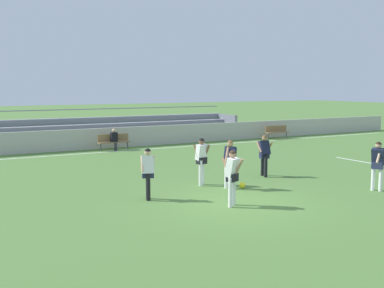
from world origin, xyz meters
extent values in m
plane|color=#517A38|center=(0.00, 0.00, 0.00)|extent=(160.00, 160.00, 0.00)
cube|color=white|center=(0.00, 12.73, 0.00)|extent=(44.00, 0.12, 0.01)
cube|color=white|center=(9.72, 3.08, 0.00)|extent=(0.12, 4.40, 0.01)
cube|color=#BCB7AD|center=(0.00, 14.29, 0.59)|extent=(48.00, 0.16, 1.17)
cube|color=#B2B2B7|center=(1.57, 15.65, 0.38)|extent=(18.27, 0.36, 0.08)
cube|color=slate|center=(1.57, 15.45, 0.19)|extent=(18.27, 0.04, 0.38)
cube|color=#B2B2B7|center=(1.57, 16.40, 0.77)|extent=(18.27, 0.36, 0.08)
cube|color=slate|center=(1.57, 16.20, 0.57)|extent=(18.27, 0.04, 0.38)
cube|color=#B2B2B7|center=(1.57, 17.15, 1.15)|extent=(18.27, 0.36, 0.08)
cube|color=slate|center=(1.57, 16.95, 0.96)|extent=(18.27, 0.04, 0.38)
cube|color=#B2B2B7|center=(1.57, 17.90, 1.53)|extent=(18.27, 0.36, 0.08)
cube|color=slate|center=(1.57, 17.70, 1.34)|extent=(18.27, 0.04, 0.38)
cube|color=slate|center=(10.60, 16.78, 0.77)|extent=(0.20, 2.61, 1.53)
cylinder|color=slate|center=(1.57, 18.15, 2.08)|extent=(18.27, 0.06, 0.06)
cube|color=olive|center=(12.45, 13.22, 0.45)|extent=(1.80, 0.40, 0.06)
cube|color=olive|center=(12.45, 13.40, 0.70)|extent=(1.80, 0.05, 0.40)
cylinder|color=#47474C|center=(11.67, 13.22, 0.23)|extent=(0.07, 0.07, 0.45)
cylinder|color=#47474C|center=(13.23, 13.22, 0.23)|extent=(0.07, 0.07, 0.45)
cube|color=olive|center=(0.86, 13.22, 0.45)|extent=(1.80, 0.40, 0.06)
cube|color=olive|center=(0.86, 13.40, 0.70)|extent=(1.80, 0.05, 0.40)
cylinder|color=#47474C|center=(0.08, 13.22, 0.23)|extent=(0.07, 0.07, 0.45)
cylinder|color=#47474C|center=(1.64, 13.22, 0.23)|extent=(0.07, 0.07, 0.45)
cylinder|color=#2D2D38|center=(0.86, 13.00, 0.23)|extent=(0.16, 0.16, 0.45)
cube|color=black|center=(0.86, 13.22, 0.74)|extent=(0.36, 0.24, 0.52)
sphere|color=#D6A884|center=(0.86, 13.22, 1.10)|extent=(0.21, 0.21, 0.21)
cylinder|color=white|center=(0.49, 2.89, 0.46)|extent=(0.13, 0.13, 0.92)
cylinder|color=white|center=(0.32, 2.73, 0.46)|extent=(0.13, 0.13, 0.92)
cube|color=black|center=(0.40, 2.81, 0.90)|extent=(0.39, 0.27, 0.24)
cube|color=white|center=(0.40, 2.81, 1.20)|extent=(0.42, 0.35, 0.59)
cylinder|color=brown|center=(0.57, 2.72, 1.24)|extent=(0.12, 0.33, 0.49)
cylinder|color=brown|center=(0.24, 2.91, 1.24)|extent=(0.12, 0.33, 0.49)
sphere|color=brown|center=(0.40, 2.81, 1.58)|extent=(0.21, 0.21, 0.21)
sphere|color=black|center=(0.40, 2.81, 1.60)|extent=(0.20, 0.20, 0.20)
cylinder|color=white|center=(1.02, 1.67, 0.46)|extent=(0.13, 0.13, 0.91)
cylinder|color=white|center=(0.90, 1.95, 0.46)|extent=(0.13, 0.13, 0.91)
cube|color=white|center=(0.96, 1.81, 0.89)|extent=(0.40, 0.42, 0.24)
cube|color=#191E38|center=(0.96, 1.81, 1.19)|extent=(0.53, 0.53, 0.60)
cylinder|color=#A87A5B|center=(0.77, 1.73, 1.23)|extent=(0.28, 0.25, 0.50)
cylinder|color=#A87A5B|center=(1.15, 1.89, 1.23)|extent=(0.28, 0.25, 0.50)
sphere|color=#A87A5B|center=(0.96, 1.81, 1.58)|extent=(0.21, 0.21, 0.21)
sphere|color=brown|center=(0.96, 1.81, 1.60)|extent=(0.20, 0.20, 0.20)
cylinder|color=white|center=(5.09, -0.79, 0.45)|extent=(0.13, 0.13, 0.90)
cylinder|color=white|center=(5.21, -1.00, 0.45)|extent=(0.13, 0.13, 0.90)
cube|color=#232847|center=(5.15, -0.90, 0.88)|extent=(0.35, 0.42, 0.24)
cube|color=#191E38|center=(5.15, -0.90, 1.18)|extent=(0.47, 0.49, 0.60)
cylinder|color=#D6A884|center=(5.28, -0.76, 1.22)|extent=(0.39, 0.23, 0.45)
cylinder|color=#D6A884|center=(5.01, -1.03, 1.22)|extent=(0.39, 0.23, 0.45)
sphere|color=#D6A884|center=(5.15, -0.90, 1.57)|extent=(0.21, 0.21, 0.21)
sphere|color=black|center=(5.15, -0.90, 1.59)|extent=(0.20, 0.20, 0.20)
cylinder|color=white|center=(-0.20, -0.12, 0.44)|extent=(0.13, 0.13, 0.89)
cylinder|color=white|center=(-0.43, -0.30, 0.44)|extent=(0.13, 0.13, 0.89)
cube|color=black|center=(-0.31, -0.21, 0.87)|extent=(0.42, 0.34, 0.24)
cube|color=white|center=(-0.31, -0.21, 1.17)|extent=(0.47, 0.43, 0.59)
cylinder|color=#A87A5B|center=(-0.18, -0.36, 1.21)|extent=(0.18, 0.31, 0.50)
cylinder|color=#A87A5B|center=(-0.45, -0.06, 1.21)|extent=(0.18, 0.31, 0.50)
sphere|color=#A87A5B|center=(-0.31, -0.21, 1.55)|extent=(0.21, 0.21, 0.21)
sphere|color=black|center=(-0.31, -0.21, 1.57)|extent=(0.20, 0.20, 0.20)
cylinder|color=black|center=(3.36, 2.87, 0.43)|extent=(0.13, 0.13, 0.86)
cylinder|color=black|center=(3.45, 3.21, 0.43)|extent=(0.13, 0.13, 0.86)
cube|color=#232847|center=(3.40, 3.04, 0.84)|extent=(0.39, 0.28, 0.24)
cube|color=#191E38|center=(3.40, 3.04, 1.14)|extent=(0.44, 0.46, 0.60)
cylinder|color=#A87A5B|center=(3.21, 3.12, 1.18)|extent=(0.15, 0.42, 0.43)
cylinder|color=#A87A5B|center=(3.60, 2.97, 1.18)|extent=(0.15, 0.42, 0.43)
sphere|color=#A87A5B|center=(3.40, 3.04, 1.52)|extent=(0.21, 0.21, 0.21)
sphere|color=brown|center=(3.40, 3.04, 1.55)|extent=(0.20, 0.20, 0.20)
cylinder|color=black|center=(-2.20, 1.63, 0.42)|extent=(0.13, 0.13, 0.84)
cylinder|color=black|center=(-2.12, 1.85, 0.42)|extent=(0.13, 0.13, 0.84)
cube|color=#232847|center=(-2.16, 1.74, 0.82)|extent=(0.41, 0.32, 0.24)
cube|color=white|center=(-2.16, 1.74, 1.12)|extent=(0.46, 0.41, 0.59)
cylinder|color=#D6A884|center=(-2.35, 1.74, 1.16)|extent=(0.17, 0.32, 0.49)
cylinder|color=#D6A884|center=(-1.97, 1.74, 1.16)|extent=(0.17, 0.32, 0.49)
sphere|color=#D6A884|center=(-2.16, 1.74, 1.51)|extent=(0.21, 0.21, 0.21)
sphere|color=black|center=(-2.16, 1.74, 1.53)|extent=(0.20, 0.20, 0.20)
sphere|color=yellow|center=(1.39, 1.66, 0.11)|extent=(0.22, 0.22, 0.22)
camera|label=1|loc=(-7.98, -11.51, 3.53)|focal=43.88mm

